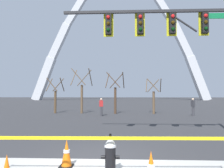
# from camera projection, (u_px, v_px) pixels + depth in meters

# --- Properties ---
(ground_plane) EXTENTS (240.00, 240.00, 0.00)m
(ground_plane) POSITION_uv_depth(u_px,v_px,m) (101.00, 159.00, 6.64)
(ground_plane) COLOR #333335
(fire_hydrant) EXTENTS (0.46, 0.48, 0.99)m
(fire_hydrant) POSITION_uv_depth(u_px,v_px,m) (110.00, 155.00, 5.36)
(fire_hydrant) COLOR black
(fire_hydrant) RESTS_ON ground
(caution_tape_barrier) EXTENTS (5.73, 0.20, 1.00)m
(caution_tape_barrier) POSITION_uv_depth(u_px,v_px,m) (105.00, 148.00, 5.16)
(caution_tape_barrier) COLOR #232326
(caution_tape_barrier) RESTS_ON ground
(traffic_cone_by_hydrant) EXTENTS (0.36, 0.36, 0.73)m
(traffic_cone_by_hydrant) POSITION_uv_depth(u_px,v_px,m) (67.00, 153.00, 5.94)
(traffic_cone_by_hydrant) COLOR black
(traffic_cone_by_hydrant) RESTS_ON ground
(traffic_cone_curb_edge) EXTENTS (0.36, 0.36, 0.73)m
(traffic_cone_curb_edge) POSITION_uv_depth(u_px,v_px,m) (151.00, 168.00, 4.74)
(traffic_cone_curb_edge) COLOR black
(traffic_cone_curb_edge) RESTS_ON ground
(traffic_signal_gantry) EXTENTS (7.82, 0.44, 6.00)m
(traffic_signal_gantry) POSITION_uv_depth(u_px,v_px,m) (182.00, 38.00, 9.52)
(traffic_signal_gantry) COLOR #232326
(traffic_signal_gantry) RESTS_ON ground
(monument_arch) EXTENTS (56.25, 2.53, 41.82)m
(monument_arch) POSITION_uv_depth(u_px,v_px,m) (120.00, 42.00, 70.21)
(monument_arch) COLOR silver
(monument_arch) RESTS_ON ground
(tree_far_left) EXTENTS (1.68, 1.69, 3.61)m
(tree_far_left) POSITION_uv_depth(u_px,v_px,m) (55.00, 97.00, 22.45)
(tree_far_left) COLOR brown
(tree_far_left) RESTS_ON ground
(tree_left_mid) EXTENTS (2.09, 2.10, 4.54)m
(tree_left_mid) POSITION_uv_depth(u_px,v_px,m) (82.00, 93.00, 22.39)
(tree_left_mid) COLOR brown
(tree_left_mid) RESTS_ON ground
(tree_center_left) EXTENTS (1.90, 1.91, 4.12)m
(tree_center_left) POSITION_uv_depth(u_px,v_px,m) (115.00, 95.00, 21.88)
(tree_center_left) COLOR #473323
(tree_center_left) RESTS_ON ground
(tree_center_right) EXTENTS (1.62, 1.63, 3.48)m
(tree_center_right) POSITION_uv_depth(u_px,v_px,m) (154.00, 98.00, 21.73)
(tree_center_right) COLOR brown
(tree_center_right) RESTS_ON ground
(pedestrian_walking_left) EXTENTS (0.35, 0.22, 1.59)m
(pedestrian_walking_left) POSITION_uv_depth(u_px,v_px,m) (101.00, 107.00, 19.59)
(pedestrian_walking_left) COLOR #38383D
(pedestrian_walking_left) RESTS_ON ground
(pedestrian_standing_center) EXTENTS (0.32, 0.39, 1.59)m
(pedestrian_standing_center) POSITION_uv_depth(u_px,v_px,m) (193.00, 107.00, 19.61)
(pedestrian_standing_center) COLOR #38383D
(pedestrian_standing_center) RESTS_ON ground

